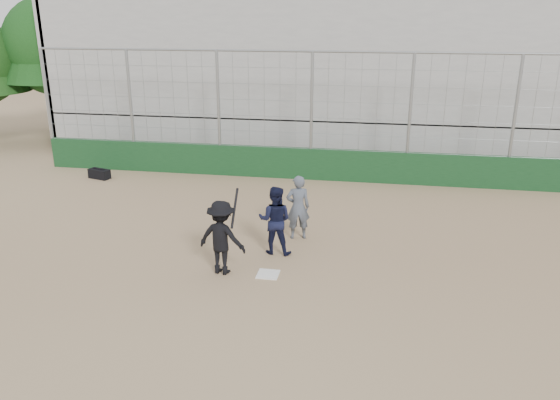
% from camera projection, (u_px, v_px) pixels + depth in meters
% --- Properties ---
extents(ground, '(90.00, 90.00, 0.00)m').
position_uv_depth(ground, '(268.00, 275.00, 11.17)').
color(ground, brown).
rests_on(ground, ground).
extents(home_plate, '(0.44, 0.44, 0.02)m').
position_uv_depth(home_plate, '(268.00, 274.00, 11.17)').
color(home_plate, white).
rests_on(home_plate, ground).
extents(backstop, '(18.10, 0.25, 4.04)m').
position_uv_depth(backstop, '(311.00, 150.00, 17.38)').
color(backstop, '#113619').
rests_on(backstop, ground).
extents(bleachers, '(20.25, 6.70, 6.98)m').
position_uv_depth(bleachers, '(327.00, 72.00, 21.36)').
color(bleachers, '#969696').
rests_on(bleachers, ground).
extents(tree_left, '(4.48, 4.48, 7.00)m').
position_uv_depth(tree_left, '(52.00, 32.00, 21.83)').
color(tree_left, '#342113').
rests_on(tree_left, ground).
extents(batter_at_plate, '(1.09, 0.81, 1.73)m').
position_uv_depth(batter_at_plate, '(222.00, 237.00, 11.04)').
color(batter_at_plate, black).
rests_on(batter_at_plate, ground).
extents(catcher_crouched, '(0.80, 0.64, 1.07)m').
position_uv_depth(catcher_crouched, '(275.00, 231.00, 12.01)').
color(catcher_crouched, black).
rests_on(catcher_crouched, ground).
extents(umpire, '(0.64, 0.51, 1.39)m').
position_uv_depth(umpire, '(298.00, 210.00, 12.79)').
color(umpire, '#4D5561').
rests_on(umpire, ground).
extents(equipment_bag, '(0.77, 0.50, 0.34)m').
position_uv_depth(equipment_bag, '(99.00, 174.00, 17.69)').
color(equipment_bag, black).
rests_on(equipment_bag, ground).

